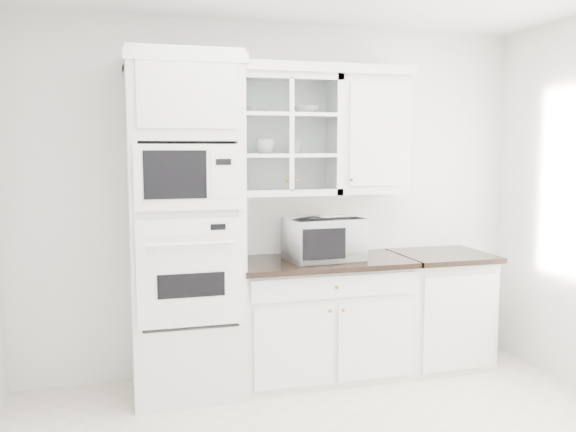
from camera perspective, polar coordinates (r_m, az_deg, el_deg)
name	(u,v)px	position (r m, az deg, el deg)	size (l,w,h in m)	color
room_shell	(334,144)	(3.50, 4.33, 6.77)	(4.00, 3.50, 2.70)	white
oven_column	(185,227)	(4.34, -9.62, -1.05)	(0.76, 0.68, 2.40)	silver
base_cabinet_run	(322,317)	(4.73, 3.18, -9.46)	(1.32, 0.67, 0.92)	silver
extra_base_cabinet	(439,308)	(5.13, 13.93, -8.38)	(0.72, 0.67, 0.92)	silver
upper_cabinet_glass	(286,135)	(4.61, -0.23, 7.57)	(0.80, 0.33, 0.90)	silver
upper_cabinet_solid	(369,136)	(4.83, 7.58, 7.47)	(0.55, 0.33, 0.90)	silver
crown_molding	(273,68)	(4.60, -1.44, 13.64)	(2.14, 0.38, 0.07)	white
countertop_microwave	(323,239)	(4.57, 3.29, -2.13)	(0.55, 0.45, 0.32)	white
bowl_a	(255,110)	(4.58, -3.09, 9.88)	(0.20, 0.20, 0.05)	white
bowl_b	(307,110)	(4.67, 1.75, 9.89)	(0.19, 0.19, 0.06)	white
cup_a	(265,147)	(4.55, -2.21, 6.51)	(0.14, 0.14, 0.11)	white
cup_b	(294,147)	(4.64, 0.59, 6.45)	(0.11, 0.11, 0.10)	white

